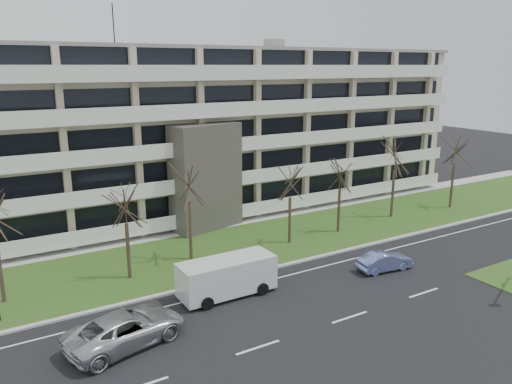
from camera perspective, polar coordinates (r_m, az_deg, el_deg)
ground at (r=29.21m, az=10.66°, el=-13.89°), size 160.00×160.00×0.00m
grass_verge at (r=38.93m, az=-2.12°, el=-6.24°), size 90.00×10.00×0.06m
curb at (r=34.93m, az=1.89°, el=-8.66°), size 90.00×0.35×0.12m
sidewalk at (r=43.56m, az=-5.62°, el=-4.02°), size 90.00×2.00×0.08m
lane_edge_line at (r=33.80m, az=3.28°, el=-9.59°), size 90.00×0.12×0.01m
apartment_building at (r=48.02m, az=-9.37°, el=6.85°), size 60.50×15.10×18.75m
silver_pickup at (r=26.71m, az=-14.66°, el=-14.91°), size 6.60×4.14×1.70m
blue_sedan at (r=35.58m, az=14.46°, el=-7.67°), size 4.08×1.86×1.30m
white_van at (r=30.76m, az=-3.22°, el=-9.29°), size 5.96×2.47×2.31m
tree_2 at (r=32.78m, az=-14.76°, el=-1.07°), size 3.39×3.39×6.77m
tree_3 at (r=35.01m, az=-7.72°, el=1.66°), size 3.92×3.92×7.84m
tree_4 at (r=38.38m, az=3.95°, el=1.45°), size 3.33×3.33×6.66m
tree_5 at (r=41.50m, az=9.62°, el=2.32°), size 3.36×3.36×6.72m
tree_6 at (r=46.66m, az=15.66°, el=4.46°), size 3.95×3.95×7.89m
tree_7 at (r=51.73m, az=21.89°, el=5.04°), size 4.03×4.03×8.07m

